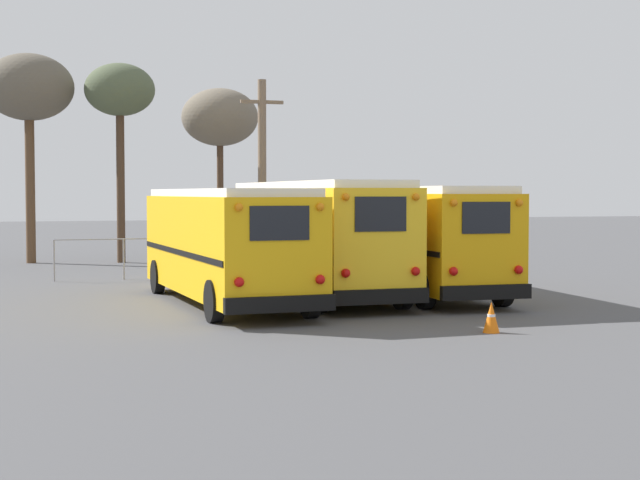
{
  "coord_description": "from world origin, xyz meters",
  "views": [
    {
      "loc": [
        -8.64,
        -26.01,
        2.99
      ],
      "look_at": [
        0.0,
        0.43,
        1.64
      ],
      "focal_mm": 55.0,
      "sensor_mm": 36.0,
      "label": 1
    }
  ],
  "objects_px": {
    "school_bus_0": "(225,242)",
    "utility_pole": "(262,170)",
    "bare_tree_0": "(29,90)",
    "traffic_cone": "(491,317)",
    "school_bus_1": "(313,234)",
    "bare_tree_2": "(220,118)",
    "bare_tree_1": "(120,93)",
    "school_bus_2": "(412,235)"
  },
  "relations": [
    {
      "from": "school_bus_1",
      "to": "utility_pole",
      "type": "distance_m",
      "value": 12.34
    },
    {
      "from": "school_bus_0",
      "to": "utility_pole",
      "type": "relative_size",
      "value": 1.29
    },
    {
      "from": "school_bus_1",
      "to": "bare_tree_1",
      "type": "xyz_separation_m",
      "value": [
        -3.75,
        15.27,
        5.42
      ]
    },
    {
      "from": "bare_tree_2",
      "to": "traffic_cone",
      "type": "relative_size",
      "value": 11.47
    },
    {
      "from": "school_bus_2",
      "to": "bare_tree_2",
      "type": "height_order",
      "value": "bare_tree_2"
    },
    {
      "from": "bare_tree_0",
      "to": "traffic_cone",
      "type": "height_order",
      "value": "bare_tree_0"
    },
    {
      "from": "utility_pole",
      "to": "traffic_cone",
      "type": "bearing_deg",
      "value": -90.97
    },
    {
      "from": "bare_tree_2",
      "to": "school_bus_1",
      "type": "bearing_deg",
      "value": -92.57
    },
    {
      "from": "school_bus_2",
      "to": "utility_pole",
      "type": "relative_size",
      "value": 1.37
    },
    {
      "from": "utility_pole",
      "to": "bare_tree_1",
      "type": "xyz_separation_m",
      "value": [
        -5.38,
        3.23,
        3.28
      ]
    },
    {
      "from": "bare_tree_0",
      "to": "school_bus_1",
      "type": "bearing_deg",
      "value": -65.38
    },
    {
      "from": "school_bus_1",
      "to": "bare_tree_2",
      "type": "distance_m",
      "value": 16.53
    },
    {
      "from": "school_bus_0",
      "to": "school_bus_2",
      "type": "relative_size",
      "value": 0.94
    },
    {
      "from": "school_bus_0",
      "to": "bare_tree_1",
      "type": "xyz_separation_m",
      "value": [
        -0.8,
        16.81,
        5.51
      ]
    },
    {
      "from": "bare_tree_1",
      "to": "bare_tree_2",
      "type": "distance_m",
      "value": 4.59
    },
    {
      "from": "school_bus_1",
      "to": "utility_pole",
      "type": "height_order",
      "value": "utility_pole"
    },
    {
      "from": "bare_tree_0",
      "to": "bare_tree_2",
      "type": "distance_m",
      "value": 8.2
    },
    {
      "from": "utility_pole",
      "to": "school_bus_0",
      "type": "bearing_deg",
      "value": -108.65
    },
    {
      "from": "school_bus_0",
      "to": "bare_tree_0",
      "type": "height_order",
      "value": "bare_tree_0"
    },
    {
      "from": "utility_pole",
      "to": "bare_tree_0",
      "type": "relative_size",
      "value": 0.86
    },
    {
      "from": "school_bus_1",
      "to": "utility_pole",
      "type": "xyz_separation_m",
      "value": [
        1.63,
        12.04,
        2.13
      ]
    },
    {
      "from": "traffic_cone",
      "to": "school_bus_2",
      "type": "bearing_deg",
      "value": 78.34
    },
    {
      "from": "utility_pole",
      "to": "bare_tree_2",
      "type": "bearing_deg",
      "value": 103.48
    },
    {
      "from": "school_bus_0",
      "to": "bare_tree_1",
      "type": "height_order",
      "value": "bare_tree_1"
    },
    {
      "from": "school_bus_2",
      "to": "bare_tree_0",
      "type": "bearing_deg",
      "value": 121.98
    },
    {
      "from": "school_bus_2",
      "to": "traffic_cone",
      "type": "height_order",
      "value": "school_bus_2"
    },
    {
      "from": "school_bus_1",
      "to": "school_bus_0",
      "type": "bearing_deg",
      "value": -152.55
    },
    {
      "from": "bare_tree_0",
      "to": "bare_tree_2",
      "type": "relative_size",
      "value": 1.16
    },
    {
      "from": "school_bus_0",
      "to": "school_bus_2",
      "type": "distance_m",
      "value": 6.0
    },
    {
      "from": "school_bus_0",
      "to": "bare_tree_0",
      "type": "relative_size",
      "value": 1.11
    },
    {
      "from": "bare_tree_0",
      "to": "bare_tree_1",
      "type": "height_order",
      "value": "bare_tree_0"
    },
    {
      "from": "bare_tree_1",
      "to": "traffic_cone",
      "type": "height_order",
      "value": "bare_tree_1"
    },
    {
      "from": "traffic_cone",
      "to": "bare_tree_0",
      "type": "bearing_deg",
      "value": 109.45
    },
    {
      "from": "school_bus_2",
      "to": "bare_tree_2",
      "type": "xyz_separation_m",
      "value": [
        -2.24,
        16.31,
        4.57
      ]
    },
    {
      "from": "school_bus_2",
      "to": "bare_tree_1",
      "type": "xyz_separation_m",
      "value": [
        -6.69,
        15.69,
        5.48
      ]
    },
    {
      "from": "utility_pole",
      "to": "bare_tree_1",
      "type": "distance_m",
      "value": 7.08
    },
    {
      "from": "bare_tree_0",
      "to": "bare_tree_1",
      "type": "bearing_deg",
      "value": -14.03
    },
    {
      "from": "school_bus_1",
      "to": "bare_tree_1",
      "type": "distance_m",
      "value": 16.63
    },
    {
      "from": "school_bus_2",
      "to": "traffic_cone",
      "type": "bearing_deg",
      "value": -101.66
    },
    {
      "from": "utility_pole",
      "to": "bare_tree_0",
      "type": "xyz_separation_m",
      "value": [
        -9.05,
        4.15,
        3.41
      ]
    },
    {
      "from": "school_bus_0",
      "to": "school_bus_2",
      "type": "height_order",
      "value": "school_bus_2"
    },
    {
      "from": "bare_tree_2",
      "to": "bare_tree_1",
      "type": "bearing_deg",
      "value": -172.12
    }
  ]
}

